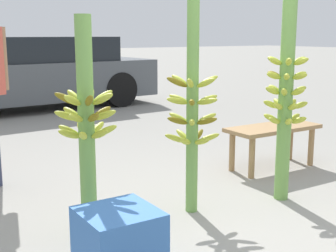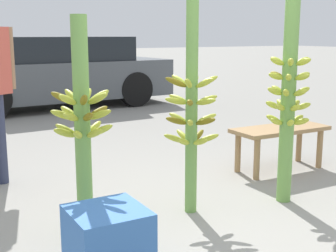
# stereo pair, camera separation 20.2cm
# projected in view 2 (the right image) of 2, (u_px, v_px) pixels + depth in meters

# --- Properties ---
(ground_plane) EXTENTS (80.00, 80.00, 0.00)m
(ground_plane) POSITION_uv_depth(u_px,v_px,m) (231.00, 235.00, 3.28)
(ground_plane) COLOR gray
(banana_stalk_left) EXTENTS (0.42, 0.42, 1.51)m
(banana_stalk_left) POSITION_uv_depth(u_px,v_px,m) (82.00, 125.00, 3.14)
(banana_stalk_left) COLOR #6B9E47
(banana_stalk_left) RESTS_ON ground_plane
(banana_stalk_center) EXTENTS (0.45, 0.44, 1.73)m
(banana_stalk_center) POSITION_uv_depth(u_px,v_px,m) (192.00, 106.00, 3.56)
(banana_stalk_center) COLOR #6B9E47
(banana_stalk_center) RESTS_ON ground_plane
(banana_stalk_right) EXTENTS (0.37, 0.38, 1.66)m
(banana_stalk_right) POSITION_uv_depth(u_px,v_px,m) (288.00, 100.00, 3.80)
(banana_stalk_right) COLOR #6B9E47
(banana_stalk_right) RESTS_ON ground_plane
(market_bench) EXTENTS (1.03, 0.42, 0.45)m
(market_bench) POSITION_uv_depth(u_px,v_px,m) (280.00, 135.00, 4.79)
(market_bench) COLOR #99754C
(market_bench) RESTS_ON ground_plane
(parked_car) EXTENTS (4.44, 1.95, 1.34)m
(parked_car) POSITION_uv_depth(u_px,v_px,m) (56.00, 73.00, 8.95)
(parked_car) COLOR #4C5156
(parked_car) RESTS_ON ground_plane
(produce_crate) EXTENTS (0.42, 0.42, 0.42)m
(produce_crate) POSITION_uv_depth(u_px,v_px,m) (108.00, 244.00, 2.67)
(produce_crate) COLOR #386BB2
(produce_crate) RESTS_ON ground_plane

